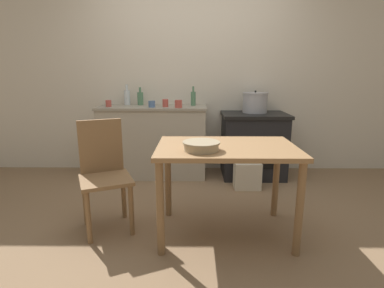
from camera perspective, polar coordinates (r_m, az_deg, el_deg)
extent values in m
plane|color=#896B4C|center=(2.77, -0.12, -14.43)|extent=(14.00, 14.00, 0.00)
cube|color=beige|center=(4.04, 0.16, 13.08)|extent=(8.00, 0.07, 2.55)
cube|color=#B2A893|center=(3.87, -7.30, 0.37)|extent=(1.31, 0.54, 0.86)
cube|color=gray|center=(3.80, -7.50, 6.96)|extent=(1.34, 0.57, 0.03)
cube|color=black|center=(3.89, 11.52, -0.44)|extent=(0.76, 0.58, 0.77)
cube|color=black|center=(3.82, 11.80, 5.47)|extent=(0.80, 0.62, 0.04)
cube|color=black|center=(3.62, 12.36, -2.24)|extent=(0.53, 0.01, 0.32)
cube|color=#997047|center=(2.35, 6.59, -0.73)|extent=(1.08, 0.72, 0.03)
cylinder|color=olive|center=(2.18, -6.08, -12.25)|extent=(0.06, 0.06, 0.71)
cylinder|color=olive|center=(2.28, 19.78, -11.72)|extent=(0.06, 0.06, 0.71)
cylinder|color=olive|center=(2.75, -4.59, -6.63)|extent=(0.06, 0.06, 0.71)
cylinder|color=olive|center=(2.84, 15.70, -6.48)|extent=(0.06, 0.06, 0.71)
cube|color=olive|center=(2.56, -16.12, -6.54)|extent=(0.53, 0.53, 0.03)
cube|color=olive|center=(2.67, -16.98, -0.36)|extent=(0.34, 0.17, 0.46)
cylinder|color=olive|center=(2.48, -19.14, -13.14)|extent=(0.04, 0.04, 0.43)
cylinder|color=olive|center=(2.52, -11.48, -12.26)|extent=(0.04, 0.04, 0.43)
cylinder|color=olive|center=(2.78, -19.69, -10.24)|extent=(0.04, 0.04, 0.43)
cylinder|color=olive|center=(2.82, -12.90, -9.51)|extent=(0.04, 0.04, 0.43)
cube|color=beige|center=(3.51, 10.47, -5.84)|extent=(0.30, 0.21, 0.31)
cylinder|color=#A8A8AD|center=(3.86, 11.90, 7.58)|extent=(0.31, 0.31, 0.23)
cylinder|color=#A8A8AD|center=(3.85, 11.99, 9.44)|extent=(0.32, 0.32, 0.02)
sphere|color=black|center=(3.85, 12.01, 9.77)|extent=(0.02, 0.02, 0.02)
cylinder|color=tan|center=(2.18, 1.78, -0.38)|extent=(0.25, 0.25, 0.07)
cylinder|color=tan|center=(2.17, 1.78, 0.30)|extent=(0.27, 0.27, 0.01)
cylinder|color=#517F5B|center=(3.94, -9.81, 8.50)|extent=(0.08, 0.08, 0.16)
cylinder|color=#517F5B|center=(3.93, -9.87, 10.14)|extent=(0.03, 0.03, 0.06)
cylinder|color=#517F5B|center=(3.81, 0.24, 8.62)|extent=(0.06, 0.06, 0.17)
cylinder|color=#517F5B|center=(3.80, 0.24, 10.42)|extent=(0.02, 0.02, 0.07)
cylinder|color=silver|center=(3.98, -12.25, 8.64)|extent=(0.08, 0.08, 0.19)
cylinder|color=silver|center=(3.97, -12.34, 10.51)|extent=(0.03, 0.03, 0.07)
cylinder|color=#B74C42|center=(3.56, -2.60, 7.63)|extent=(0.09, 0.09, 0.09)
cylinder|color=#B74C42|center=(3.67, -5.09, 7.78)|extent=(0.07, 0.07, 0.09)
cylinder|color=#B74C42|center=(3.81, -15.62, 7.45)|extent=(0.07, 0.07, 0.08)
cylinder|color=#4C6B99|center=(3.65, -7.66, 7.55)|extent=(0.08, 0.08, 0.08)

